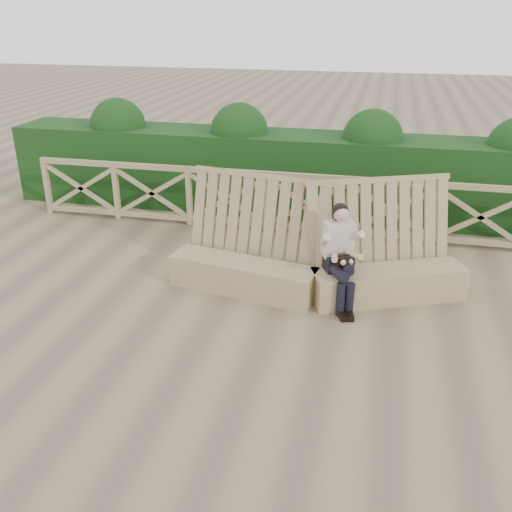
# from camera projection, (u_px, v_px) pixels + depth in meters

# --- Properties ---
(ground) EXTENTS (60.00, 60.00, 0.00)m
(ground) POSITION_uv_depth(u_px,v_px,m) (263.00, 337.00, 6.98)
(ground) COLOR brown
(ground) RESTS_ON ground
(bench) EXTENTS (4.13, 1.52, 1.58)m
(bench) POSITION_uv_depth(u_px,v_px,m) (315.00, 266.00, 7.92)
(bench) COLOR olive
(bench) RESTS_ON ground
(woman) EXTENTS (0.57, 0.87, 1.39)m
(woman) POSITION_uv_depth(u_px,v_px,m) (340.00, 252.00, 7.51)
(woman) COLOR black
(woman) RESTS_ON ground
(guardrail) EXTENTS (10.10, 0.09, 1.10)m
(guardrail) POSITION_uv_depth(u_px,v_px,m) (306.00, 204.00, 9.87)
(guardrail) COLOR #866D4E
(guardrail) RESTS_ON ground
(hedge) EXTENTS (12.00, 1.20, 1.50)m
(hedge) POSITION_uv_depth(u_px,v_px,m) (316.00, 175.00, 10.86)
(hedge) COLOR black
(hedge) RESTS_ON ground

